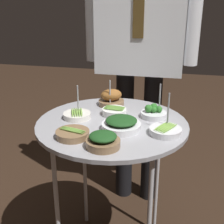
% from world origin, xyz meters
% --- Properties ---
extents(serving_cart, '(0.69, 0.69, 0.76)m').
position_xyz_m(serving_cart, '(0.00, 0.00, 0.70)').
color(serving_cart, '#939399').
rests_on(serving_cart, ground_plane).
extents(bowl_spinach_mid_left, '(0.17, 0.17, 0.06)m').
position_xyz_m(bowl_spinach_mid_left, '(0.06, -0.07, 0.79)').
color(bowl_spinach_mid_left, silver).
rests_on(bowl_spinach_mid_left, serving_cart).
extents(bowl_asparagus_center, '(0.12, 0.12, 0.04)m').
position_xyz_m(bowl_asparagus_center, '(-0.01, 0.09, 0.78)').
color(bowl_asparagus_center, white).
rests_on(bowl_asparagus_center, serving_cart).
extents(bowl_broccoli_back_left, '(0.12, 0.12, 0.16)m').
position_xyz_m(bowl_broccoli_back_left, '(0.18, 0.10, 0.78)').
color(bowl_broccoli_back_left, silver).
rests_on(bowl_broccoli_back_left, serving_cart).
extents(bowl_asparagus_front_right, '(0.13, 0.13, 0.15)m').
position_xyz_m(bowl_asparagus_front_right, '(-0.17, 0.02, 0.78)').
color(bowl_asparagus_front_right, silver).
rests_on(bowl_asparagus_front_right, serving_cart).
extents(bowl_spinach_far_rim, '(0.13, 0.13, 0.06)m').
position_xyz_m(bowl_spinach_far_rim, '(0.02, -0.24, 0.79)').
color(bowl_spinach_far_rim, brown).
rests_on(bowl_spinach_far_rim, serving_cart).
extents(bowl_asparagus_front_left, '(0.14, 0.14, 0.04)m').
position_xyz_m(bowl_asparagus_front_left, '(-0.12, -0.18, 0.78)').
color(bowl_asparagus_front_left, brown).
rests_on(bowl_asparagus_front_left, serving_cart).
extents(bowl_asparagus_near_rim, '(0.13, 0.13, 0.17)m').
position_xyz_m(bowl_asparagus_near_rim, '(0.24, -0.07, 0.78)').
color(bowl_asparagus_near_rim, silver).
rests_on(bowl_asparagus_near_rim, serving_cart).
extents(bowl_roast_mid_right, '(0.13, 0.13, 0.14)m').
position_xyz_m(bowl_roast_mid_right, '(-0.05, 0.22, 0.80)').
color(bowl_roast_mid_right, brown).
rests_on(bowl_roast_mid_right, serving_cart).
extents(waiter_figure, '(0.65, 0.24, 1.76)m').
position_xyz_m(waiter_figure, '(0.05, 0.53, 1.11)').
color(waiter_figure, black).
rests_on(waiter_figure, ground_plane).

